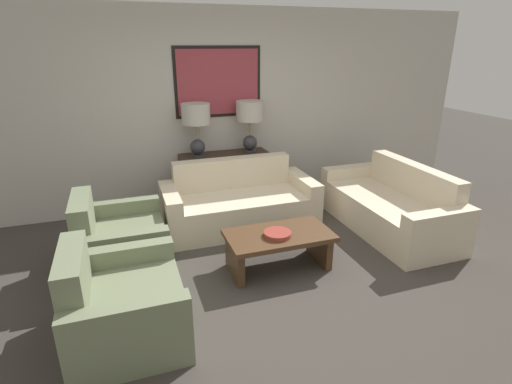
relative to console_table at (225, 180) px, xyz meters
The scene contains 11 objects.
ground_plane 2.21m from the console_table, 90.00° to the right, with size 20.00×20.00×0.00m, color #3D3833.
back_wall 0.99m from the console_table, 90.00° to the left, with size 7.75×0.12×2.65m.
console_table is the anchor object (origin of this frame).
table_lamp_left 0.93m from the console_table, behind, with size 0.37×0.37×0.69m.
table_lamp_right 0.93m from the console_table, ahead, with size 0.37×0.37×0.69m.
couch_by_back_wall 0.67m from the console_table, 90.00° to the right, with size 1.88×0.86×0.80m.
couch_by_side 2.22m from the console_table, 38.16° to the right, with size 0.86×1.88×0.80m.
coffee_table 1.80m from the console_table, 87.56° to the right, with size 1.06×0.58×0.40m.
decorative_bowl 1.86m from the console_table, 88.81° to the right, with size 0.28×0.28×0.05m.
armchair_near_back_wall 1.92m from the console_table, 139.50° to the right, with size 0.86×1.00×0.80m.
armchair_near_camera 2.77m from the console_table, 121.80° to the right, with size 0.86×1.00×0.80m.
Camera 1 is at (-1.32, -2.96, 2.19)m, focal length 28.00 mm.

